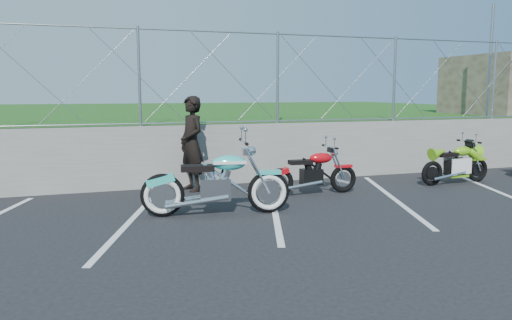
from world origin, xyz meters
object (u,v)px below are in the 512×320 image
object	(u,v)px
naked_orange	(313,174)
person_standing	(192,144)
sportbike_green	(457,165)
cruiser_turquoise	(218,185)

from	to	relation	value
naked_orange	person_standing	xyz separation A→B (m)	(-2.17, 1.14, 0.56)
sportbike_green	person_standing	world-z (taller)	person_standing
cruiser_turquoise	person_standing	world-z (taller)	person_standing
sportbike_green	naked_orange	bearing A→B (deg)	178.23
cruiser_turquoise	sportbike_green	size ratio (longest dim) A/B	1.35
sportbike_green	cruiser_turquoise	bearing A→B (deg)	-172.32
cruiser_turquoise	person_standing	bearing A→B (deg)	99.48
cruiser_turquoise	naked_orange	size ratio (longest dim) A/B	1.28
cruiser_turquoise	person_standing	distance (m)	2.18
naked_orange	sportbike_green	bearing A→B (deg)	2.88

